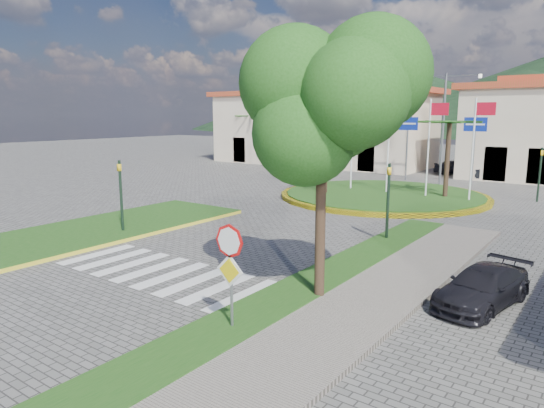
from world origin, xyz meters
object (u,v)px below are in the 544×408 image
Objects in this scene: roundabout_island at (383,195)px; car_side_right at (483,287)px; deciduous_tree at (322,111)px; stop_sign at (230,260)px; car_dark_b at (502,174)px; car_dark_a at (456,167)px; white_van at (315,163)px.

roundabout_island is 17.42m from car_side_right.
stop_sign is at bearing -101.18° from deciduous_tree.
roundabout_island reaches higher than car_dark_b.
deciduous_tree reaches higher than roundabout_island.
roundabout_island reaches higher than stop_sign.
roundabout_island is at bearing 133.76° from car_side_right.
white_van is at bearing 94.39° from car_dark_a.
roundabout_island is at bearing 156.19° from car_dark_b.
deciduous_tree is 32.54m from car_dark_a.
car_side_right is (8.97, -29.55, -0.11)m from car_dark_a.
stop_sign is at bearing -129.68° from white_van.
car_dark_a reaches higher than car_dark_b.
deciduous_tree is 32.68m from white_van.
car_dark_a is (-4.61, 34.84, -1.15)m from stop_sign.
roundabout_island reaches higher than white_van.
car_dark_b is (4.16, -2.56, -0.02)m from car_dark_a.
stop_sign reaches higher than car_dark_a.
deciduous_tree reaches higher than car_side_right.
car_dark_b is at bearing 92.06° from deciduous_tree.
deciduous_tree reaches higher than car_dark_b.
car_dark_a reaches higher than car_side_right.
car_dark_a is (0.28, 14.80, 0.47)m from roundabout_island.
car_dark_b is 1.04× the size of car_side_right.
white_van is 12.39m from car_dark_a.
deciduous_tree is at bearing 174.00° from car_dark_a.
roundabout_island is 13.03m from car_dark_b.
roundabout_island is 3.40× the size of car_dark_a.
roundabout_island is 1.87× the size of deciduous_tree.
deciduous_tree is 1.40× the size of white_van.
car_side_right is (3.76, 2.24, -4.65)m from deciduous_tree.
car_dark_b is (4.44, 12.24, 0.45)m from roundabout_island.
roundabout_island is 20.69m from stop_sign.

